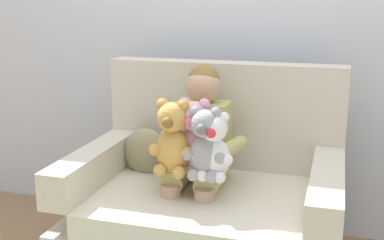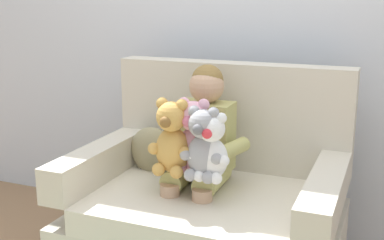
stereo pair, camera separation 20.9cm
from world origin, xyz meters
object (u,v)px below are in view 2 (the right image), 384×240
(armchair, at_px, (209,214))
(plush_pink, at_px, (193,138))
(seated_child, at_px, (201,142))
(throw_pillow, at_px, (153,151))
(plush_honey, at_px, (172,139))
(plush_white, at_px, (212,149))
(plush_grey, at_px, (203,146))

(armchair, distance_m, plush_pink, 0.43)
(seated_child, xyz_separation_m, throw_pillow, (-0.31, 0.10, -0.11))
(armchair, relative_size, throw_pillow, 4.82)
(armchair, height_order, plush_honey, armchair)
(plush_honey, height_order, plush_pink, plush_honey)
(throw_pillow, bearing_deg, seated_child, -17.14)
(seated_child, relative_size, plush_honey, 2.35)
(plush_honey, relative_size, plush_white, 1.14)
(seated_child, bearing_deg, plush_honey, -114.24)
(plush_white, bearing_deg, armchair, 125.10)
(armchair, distance_m, plush_grey, 0.44)
(plush_honey, bearing_deg, armchair, 56.06)
(seated_child, bearing_deg, armchair, -28.37)
(seated_child, bearing_deg, plush_grey, -71.46)
(plush_grey, distance_m, plush_pink, 0.10)
(armchair, xyz_separation_m, throw_pillow, (-0.37, 0.12, 0.24))
(seated_child, xyz_separation_m, plush_honey, (-0.07, -0.19, 0.06))
(armchair, xyz_separation_m, plush_pink, (-0.04, -0.11, 0.41))
(plush_honey, xyz_separation_m, throw_pillow, (-0.24, 0.29, -0.17))
(plush_honey, bearing_deg, seated_child, 72.23)
(plush_white, bearing_deg, plush_grey, -159.39)
(plush_grey, height_order, throw_pillow, plush_grey)
(seated_child, bearing_deg, plush_pink, -88.97)
(armchair, bearing_deg, plush_pink, -109.46)
(armchair, xyz_separation_m, seated_child, (-0.05, 0.02, 0.35))
(plush_pink, bearing_deg, plush_grey, -42.04)
(armchair, distance_m, throw_pillow, 0.46)
(plush_white, height_order, throw_pillow, plush_white)
(plush_honey, bearing_deg, throw_pillow, 132.29)
(plush_honey, height_order, plush_grey, plush_honey)
(plush_honey, distance_m, plush_grey, 0.16)
(plush_grey, bearing_deg, seated_child, 114.33)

